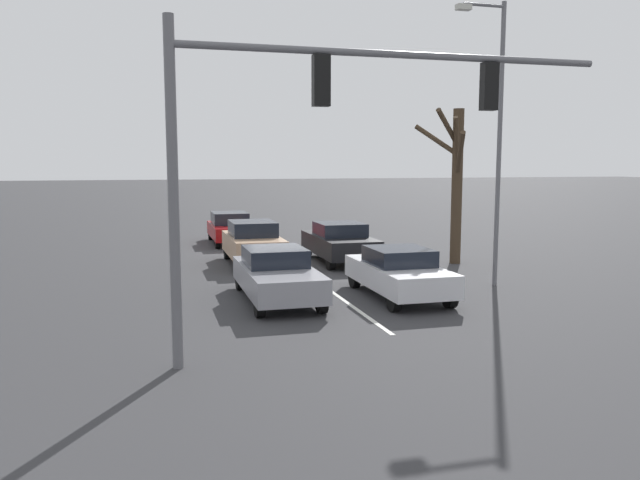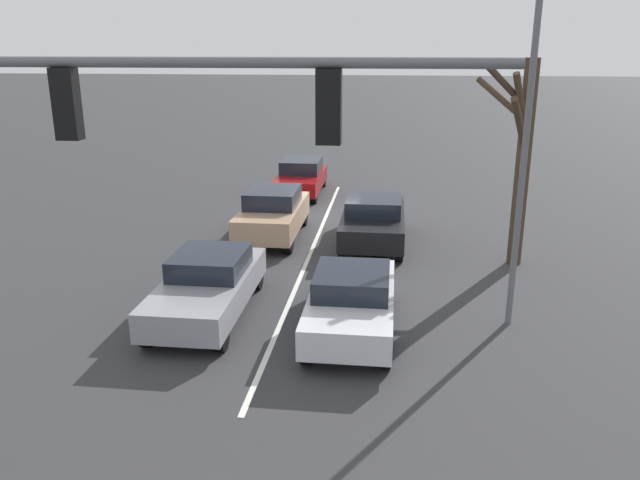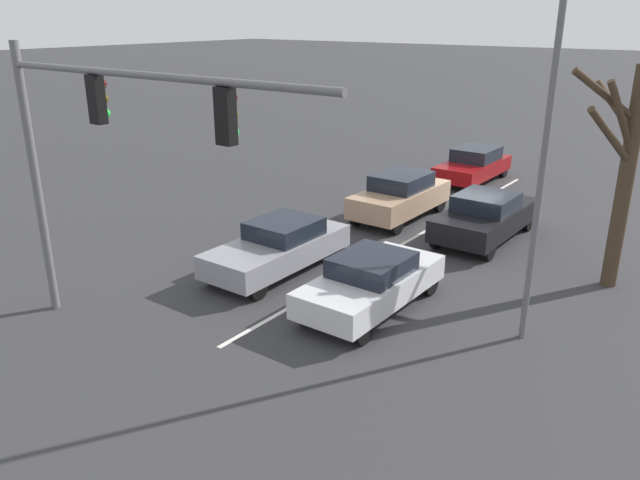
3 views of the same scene
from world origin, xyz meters
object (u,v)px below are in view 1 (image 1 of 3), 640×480
object	(u,v)px
car_gray_midlane_front	(277,274)
car_maroon_midlane_third	(230,228)
street_lamp_left_shoulder	(495,128)
bare_tree_near	(456,177)
car_silver_leftlane_front	(399,272)
car_black_leftlane_second	(339,242)
traffic_signal_gantry	(311,121)
car_tan_midlane_second	(253,242)

from	to	relation	value
car_gray_midlane_front	car_maroon_midlane_third	size ratio (longest dim) A/B	1.06
street_lamp_left_shoulder	bare_tree_near	bearing A→B (deg)	-102.01
car_silver_leftlane_front	car_black_leftlane_second	world-z (taller)	car_black_leftlane_second
traffic_signal_gantry	street_lamp_left_shoulder	distance (m)	9.00
car_gray_midlane_front	car_tan_midlane_second	distance (m)	6.29
car_maroon_midlane_third	car_tan_midlane_second	bearing A→B (deg)	90.40
car_gray_midlane_front	traffic_signal_gantry	bearing A→B (deg)	86.23
car_gray_midlane_front	traffic_signal_gantry	distance (m)	6.47
bare_tree_near	car_black_leftlane_second	bearing A→B (deg)	-20.44
car_maroon_midlane_third	street_lamp_left_shoulder	xyz separation A→B (m)	(-6.52, 12.46, 4.10)
traffic_signal_gantry	bare_tree_near	size ratio (longest dim) A/B	1.51
bare_tree_near	street_lamp_left_shoulder	bearing A→B (deg)	77.99
car_black_leftlane_second	traffic_signal_gantry	xyz separation A→B (m)	(3.99, 11.16, 3.81)
car_silver_leftlane_front	traffic_signal_gantry	world-z (taller)	traffic_signal_gantry
street_lamp_left_shoulder	bare_tree_near	size ratio (longest dim) A/B	1.47
car_maroon_midlane_third	bare_tree_near	xyz separation A→B (m)	(-7.41, 8.27, 2.53)
car_black_leftlane_second	car_silver_leftlane_front	bearing A→B (deg)	88.02
car_black_leftlane_second	traffic_signal_gantry	distance (m)	12.45
car_silver_leftlane_front	car_tan_midlane_second	distance (m)	7.46
car_black_leftlane_second	street_lamp_left_shoulder	world-z (taller)	street_lamp_left_shoulder
car_silver_leftlane_front	street_lamp_left_shoulder	size ratio (longest dim) A/B	0.51
traffic_signal_gantry	car_tan_midlane_second	bearing A→B (deg)	-93.39
bare_tree_near	car_silver_leftlane_front	bearing A→B (deg)	49.35
street_lamp_left_shoulder	car_tan_midlane_second	bearing A→B (deg)	-42.83
car_tan_midlane_second	bare_tree_near	distance (m)	7.97
car_silver_leftlane_front	car_black_leftlane_second	bearing A→B (deg)	-91.98
car_tan_midlane_second	street_lamp_left_shoulder	distance (m)	9.69
car_black_leftlane_second	car_maroon_midlane_third	xyz separation A→B (m)	(3.35, -6.75, -0.04)
car_black_leftlane_second	street_lamp_left_shoulder	xyz separation A→B (m)	(-3.17, 5.71, 4.06)
car_tan_midlane_second	bare_tree_near	bearing A→B (deg)	166.22
car_silver_leftlane_front	bare_tree_near	xyz separation A→B (m)	(-4.28, -4.99, 2.55)
car_tan_midlane_second	street_lamp_left_shoulder	bearing A→B (deg)	137.17
street_lamp_left_shoulder	traffic_signal_gantry	bearing A→B (deg)	37.33
car_tan_midlane_second	traffic_signal_gantry	bearing A→B (deg)	86.61
car_silver_leftlane_front	car_black_leftlane_second	size ratio (longest dim) A/B	0.96
car_maroon_midlane_third	car_gray_midlane_front	bearing A→B (deg)	88.69
car_tan_midlane_second	car_silver_leftlane_front	bearing A→B (deg)	114.40
car_gray_midlane_front	car_tan_midlane_second	world-z (taller)	car_tan_midlane_second
street_lamp_left_shoulder	bare_tree_near	xyz separation A→B (m)	(-0.89, -4.20, -1.57)
car_gray_midlane_front	car_maroon_midlane_third	distance (m)	12.74
street_lamp_left_shoulder	car_maroon_midlane_third	bearing A→B (deg)	-62.38
car_maroon_midlane_third	street_lamp_left_shoulder	bearing A→B (deg)	117.62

